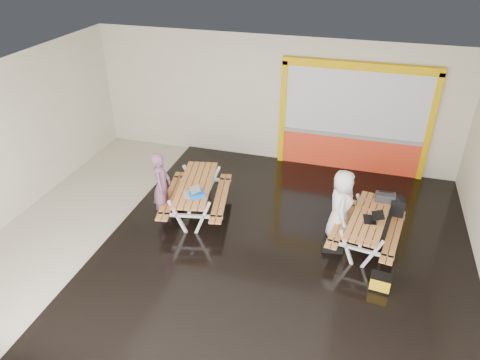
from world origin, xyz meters
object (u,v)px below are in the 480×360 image
(laptop_right, at_px, (373,218))
(blue_pouch, at_px, (197,194))
(picnic_table_left, at_px, (196,191))
(fluke_bag, at_px, (380,283))
(laptop_left, at_px, (191,193))
(toolbox, at_px, (385,197))
(picnic_table_right, at_px, (368,224))
(person_right, at_px, (341,205))
(backpack, at_px, (397,207))
(person_left, at_px, (162,186))
(dark_case, at_px, (332,246))

(laptop_right, distance_m, blue_pouch, 3.67)
(picnic_table_left, relative_size, fluke_bag, 5.75)
(laptop_right, height_order, fluke_bag, laptop_right)
(laptop_left, bearing_deg, toolbox, 14.05)
(laptop_left, xyz_separation_m, laptop_right, (3.81, 0.21, -0.06))
(picnic_table_left, distance_m, picnic_table_right, 3.83)
(blue_pouch, bearing_deg, person_right, 10.28)
(laptop_right, relative_size, fluke_bag, 1.05)
(blue_pouch, xyz_separation_m, backpack, (4.17, 1.01, -0.18))
(laptop_right, xyz_separation_m, backpack, (0.50, 0.76, -0.13))
(laptop_right, xyz_separation_m, blue_pouch, (-3.66, -0.25, 0.06))
(toolbox, bearing_deg, fluke_bag, -89.10)
(picnic_table_right, distance_m, person_right, 0.66)
(person_left, distance_m, laptop_right, 4.55)
(fluke_bag, bearing_deg, picnic_table_right, 104.26)
(picnic_table_right, relative_size, person_right, 1.29)
(blue_pouch, bearing_deg, dark_case, 0.22)
(laptop_right, bearing_deg, picnic_table_right, 121.06)
(person_right, bearing_deg, blue_pouch, 93.69)
(picnic_table_right, bearing_deg, dark_case, -151.59)
(laptop_left, height_order, laptop_right, laptop_left)
(person_left, xyz_separation_m, dark_case, (3.84, -0.10, -0.74))
(person_right, xyz_separation_m, blue_pouch, (-3.01, -0.55, 0.07))
(blue_pouch, height_order, fluke_bag, blue_pouch)
(picnic_table_left, height_order, toolbox, toolbox)
(laptop_right, height_order, blue_pouch, laptop_right)
(laptop_right, xyz_separation_m, dark_case, (-0.70, -0.24, -0.69))
(person_right, height_order, laptop_left, person_right)
(backpack, height_order, fluke_bag, backpack)
(laptop_left, bearing_deg, picnic_table_left, 100.03)
(person_right, relative_size, dark_case, 3.88)
(picnic_table_right, xyz_separation_m, blue_pouch, (-3.60, -0.36, 0.29))
(picnic_table_left, xyz_separation_m, person_left, (-0.65, -0.39, 0.23))
(person_left, bearing_deg, person_right, -96.90)
(picnic_table_left, xyz_separation_m, dark_case, (3.19, -0.49, -0.51))
(picnic_table_left, relative_size, person_left, 1.40)
(person_left, relative_size, backpack, 3.31)
(person_right, relative_size, laptop_left, 3.50)
(person_right, height_order, fluke_bag, person_right)
(laptop_left, bearing_deg, dark_case, -0.44)
(picnic_table_left, bearing_deg, backpack, 6.64)
(laptop_right, relative_size, blue_pouch, 1.34)
(laptop_left, bearing_deg, person_right, 9.18)
(backpack, bearing_deg, person_left, -169.86)
(blue_pouch, relative_size, toolbox, 0.75)
(person_right, bearing_deg, backpack, -74.61)
(laptop_left, distance_m, toolbox, 4.17)
(person_right, distance_m, laptop_left, 3.20)
(picnic_table_left, bearing_deg, dark_case, -8.71)
(backpack, bearing_deg, dark_case, -140.26)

